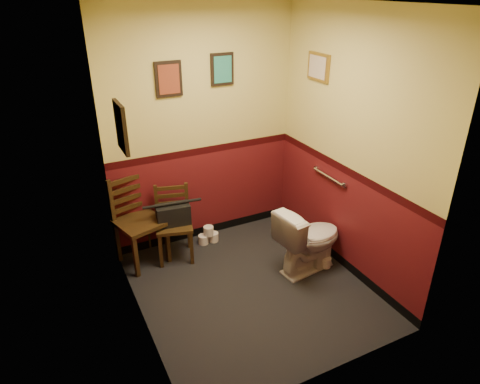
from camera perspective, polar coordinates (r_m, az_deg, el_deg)
name	(u,v)px	position (r m, az deg, el deg)	size (l,w,h in m)	color
floor	(251,288)	(4.52, 1.45, -12.74)	(2.20, 2.40, 0.00)	black
ceiling	(255,3)	(3.52, 1.99, 23.93)	(2.20, 2.40, 0.00)	silver
wall_back	(202,130)	(4.84, -5.07, 8.20)	(2.20, 2.70, 0.00)	#5A1217
wall_front	(337,231)	(2.93, 12.80, -5.09)	(2.20, 2.70, 0.00)	#5A1217
wall_left	(129,192)	(3.48, -14.54, -0.03)	(2.40, 2.70, 0.00)	#5A1217
wall_right	(350,149)	(4.41, 14.47, 5.62)	(2.40, 2.70, 0.00)	#5A1217
grab_bar	(329,177)	(4.71, 11.72, 2.02)	(0.05, 0.56, 0.06)	silver
framed_print_back_a	(169,79)	(4.56, -9.50, 14.63)	(0.28, 0.04, 0.36)	black
framed_print_back_b	(222,69)	(4.76, -2.39, 16.04)	(0.26, 0.04, 0.34)	black
framed_print_left	(121,127)	(3.39, -15.54, 8.31)	(0.04, 0.30, 0.38)	black
framed_print_right	(318,67)	(4.67, 10.41, 16.08)	(0.04, 0.34, 0.28)	olive
toilet	(309,239)	(4.65, 9.19, -6.25)	(0.42, 0.76, 0.74)	white
toilet_brush	(326,262)	(4.87, 11.37, -9.08)	(0.11, 0.11, 0.41)	silver
chair_left	(138,221)	(4.80, -13.46, -3.77)	(0.57, 0.57, 0.99)	#3F2B13
chair_right	(174,223)	(4.83, -8.82, -4.13)	(0.48, 0.48, 0.84)	#3F2B13
handbag	(173,214)	(4.74, -8.90, -2.96)	(0.38, 0.22, 0.27)	black
tp_stack	(208,236)	(5.19, -4.22, -5.83)	(0.25, 0.13, 0.22)	silver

